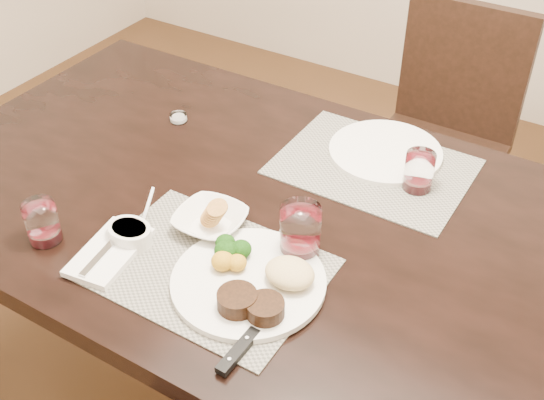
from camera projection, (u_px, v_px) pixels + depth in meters
The scene contains 14 objects.
dining_table at pixel (313, 252), 1.56m from camera, with size 2.00×1.00×0.75m.
chair_far at pixel (444, 127), 2.28m from camera, with size 0.42×0.42×0.90m.
placemat_near at pixel (208, 269), 1.39m from camera, with size 0.46×0.34×0.00m, color slate.
placemat_far at pixel (373, 167), 1.68m from camera, with size 0.46×0.34×0.00m, color slate.
dinner_plate at pixel (254, 281), 1.34m from camera, with size 0.31×0.31×0.06m.
napkin_fork at pixel (110, 252), 1.42m from camera, with size 0.13×0.20×0.02m.
steak_knife at pixel (248, 340), 1.24m from camera, with size 0.02×0.27×0.01m.
cracker_bowl at pixel (210, 220), 1.48m from camera, with size 0.16×0.16×0.07m.
sauce_ramekin at pixel (130, 233), 1.44m from camera, with size 0.10×0.15×0.08m.
wine_glass_near at pixel (300, 233), 1.40m from camera, with size 0.08×0.08×0.12m.
far_plate at pixel (385, 151), 1.71m from camera, with size 0.28×0.28×0.01m, color white.
wine_glass_far at pixel (419, 173), 1.58m from camera, with size 0.07×0.07×0.09m.
wine_glass_side at pixel (43, 224), 1.44m from camera, with size 0.07×0.07×0.10m.
salt_cellar at pixel (178, 118), 1.84m from camera, with size 0.05×0.05×0.02m.
Camera 1 is at (0.52, -1.03, 1.73)m, focal length 45.00 mm.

